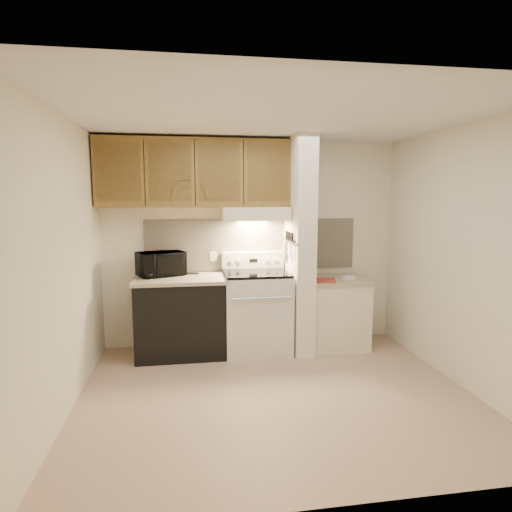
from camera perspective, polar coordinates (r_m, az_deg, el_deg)
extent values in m
plane|color=tan|center=(4.19, 2.67, -17.83)|extent=(3.60, 3.60, 0.00)
plane|color=white|center=(3.84, 2.92, 18.14)|extent=(3.60, 3.60, 0.00)
cube|color=#F1E8CB|center=(5.28, -0.53, 1.71)|extent=(3.60, 2.50, 0.02)
cube|color=#F1E8CB|center=(3.88, -24.26, -1.22)|extent=(0.02, 3.00, 2.50)
cube|color=#F1E8CB|center=(4.54, 25.65, -0.07)|extent=(0.02, 3.00, 2.50)
cube|color=beige|center=(5.27, -0.51, 1.54)|extent=(2.60, 0.02, 0.63)
cube|color=silver|center=(5.09, 0.06, -7.57)|extent=(0.76, 0.65, 0.92)
cube|color=black|center=(4.78, 0.66, -8.11)|extent=(0.50, 0.01, 0.30)
cylinder|color=silver|center=(4.69, 0.75, -5.65)|extent=(0.65, 0.02, 0.02)
cube|color=black|center=(4.99, 0.06, -2.30)|extent=(0.74, 0.64, 0.03)
cube|color=silver|center=(5.25, -0.43, -0.53)|extent=(0.76, 0.08, 0.20)
cube|color=black|center=(5.21, -0.36, -0.59)|extent=(0.10, 0.01, 0.04)
cylinder|color=silver|center=(5.17, -3.42, -0.67)|extent=(0.05, 0.02, 0.05)
cylinder|color=silver|center=(5.18, -2.32, -0.64)|extent=(0.05, 0.02, 0.05)
cylinder|color=silver|center=(5.23, 1.60, -0.55)|extent=(0.05, 0.02, 0.05)
cylinder|color=silver|center=(5.25, 2.67, -0.53)|extent=(0.05, 0.02, 0.05)
cube|color=black|center=(5.05, -9.96, -8.12)|extent=(1.00, 0.63, 0.87)
cube|color=#BAA88D|center=(4.95, -10.09, -3.04)|extent=(1.04, 0.67, 0.04)
cube|color=black|center=(5.14, -8.95, -2.29)|extent=(0.25, 0.13, 0.02)
cylinder|color=#225A54|center=(5.16, -11.29, -1.88)|extent=(0.09, 0.09, 0.09)
cube|color=white|center=(5.23, -5.69, -0.05)|extent=(0.08, 0.01, 0.12)
imported|color=black|center=(5.07, -12.59, -1.02)|extent=(0.60, 0.52, 0.28)
cube|color=white|center=(5.04, 5.81, 1.38)|extent=(0.22, 0.70, 2.50)
cube|color=brown|center=(5.01, 4.53, 1.93)|extent=(0.01, 0.70, 0.04)
cube|color=black|center=(4.96, 4.60, 2.10)|extent=(0.02, 0.42, 0.04)
cube|color=silver|center=(4.80, 4.93, 0.71)|extent=(0.01, 0.03, 0.16)
cylinder|color=black|center=(4.80, 4.89, 2.51)|extent=(0.02, 0.02, 0.10)
cube|color=silver|center=(4.90, 4.64, 0.74)|extent=(0.01, 0.04, 0.18)
cylinder|color=black|center=(4.86, 4.72, 2.58)|extent=(0.02, 0.02, 0.10)
cube|color=silver|center=(4.96, 4.48, 0.70)|extent=(0.01, 0.04, 0.20)
cylinder|color=black|center=(4.95, 4.46, 2.68)|extent=(0.02, 0.02, 0.10)
cube|color=silver|center=(5.04, 4.25, 1.06)|extent=(0.01, 0.04, 0.16)
cylinder|color=black|center=(5.01, 4.29, 2.74)|extent=(0.02, 0.02, 0.10)
cube|color=silver|center=(5.14, 4.00, 1.07)|extent=(0.01, 0.04, 0.18)
cylinder|color=black|center=(5.11, 4.05, 2.84)|extent=(0.02, 0.02, 0.10)
cube|color=slate|center=(5.18, 3.90, 0.70)|extent=(0.03, 0.09, 0.23)
cube|color=white|center=(5.34, 10.50, -7.60)|extent=(0.70, 0.60, 0.81)
cube|color=#BAA88D|center=(5.24, 10.62, -3.11)|extent=(0.74, 0.64, 0.04)
cube|color=#B7362A|center=(5.04, 9.26, -3.23)|extent=(0.29, 0.35, 0.01)
cube|color=white|center=(5.18, 12.26, -2.84)|extent=(0.15, 0.12, 0.04)
cube|color=white|center=(5.04, -0.16, 5.69)|extent=(0.78, 0.44, 0.15)
cube|color=white|center=(4.83, 0.22, 5.07)|extent=(0.78, 0.04, 0.06)
cube|color=brown|center=(5.03, -8.18, 10.86)|extent=(2.18, 0.33, 0.77)
cube|color=brown|center=(4.92, -17.88, 10.63)|extent=(0.46, 0.01, 0.63)
cube|color=black|center=(4.89, -14.67, 10.77)|extent=(0.01, 0.01, 0.73)
cube|color=brown|center=(4.87, -11.42, 10.88)|extent=(0.46, 0.01, 0.63)
cube|color=black|center=(4.87, -8.15, 10.96)|extent=(0.01, 0.01, 0.73)
cube|color=brown|center=(4.88, -4.89, 11.00)|extent=(0.46, 0.01, 0.63)
cube|color=black|center=(4.91, -1.66, 11.01)|extent=(0.01, 0.01, 0.73)
cube|color=brown|center=(4.95, 1.53, 10.98)|extent=(0.46, 0.01, 0.63)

